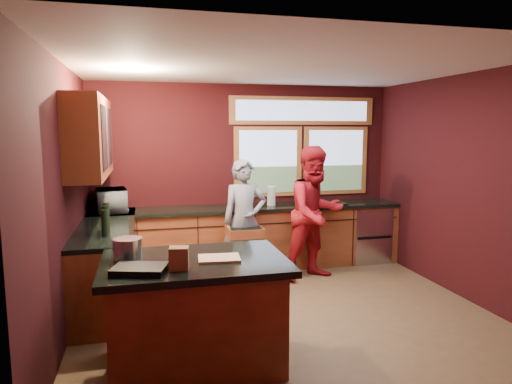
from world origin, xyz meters
name	(u,v)px	position (x,y,z in m)	size (l,w,h in m)	color
floor	(284,312)	(0.00, 0.00, 0.00)	(4.50, 4.50, 0.00)	brown
room_shell	(226,151)	(-0.60, 0.32, 1.80)	(4.52, 4.02, 2.71)	black
back_counter	(263,237)	(0.20, 1.70, 0.46)	(4.50, 0.64, 0.93)	#582A15
left_counter	(107,262)	(-1.95, 0.85, 0.47)	(0.64, 2.30, 0.93)	#582A15
island	(196,312)	(-1.09, -0.92, 0.48)	(1.55, 1.05, 0.95)	#582A15
person_grey	(245,220)	(-0.19, 1.23, 0.82)	(0.60, 0.39, 1.64)	slate
person_red	(315,213)	(0.76, 1.04, 0.91)	(0.88, 0.69, 1.82)	maroon
microwave	(112,200)	(-1.92, 1.70, 1.09)	(0.56, 0.38, 0.31)	#999999
potted_plant	(302,193)	(0.81, 1.75, 1.09)	(0.29, 0.25, 0.32)	#999999
paper_towel	(271,196)	(0.32, 1.70, 1.07)	(0.12, 0.12, 0.28)	silver
cutting_board	(219,258)	(-0.89, -0.97, 0.95)	(0.35, 0.25, 0.02)	tan
stock_pot	(128,249)	(-1.64, -0.77, 1.03)	(0.24, 0.24, 0.18)	#AAAAAF
paper_bag	(179,258)	(-1.24, -1.17, 1.03)	(0.15, 0.12, 0.18)	brown
black_tray	(140,269)	(-1.54, -1.17, 0.97)	(0.40, 0.28, 0.05)	black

